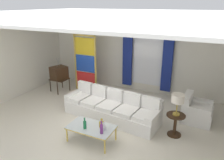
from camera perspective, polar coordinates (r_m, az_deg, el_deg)
The scene contains 17 objects.
ground_plane at distance 6.54m, azimuth -4.16°, elevation -10.99°, with size 16.00×16.00×0.00m, color silver.
wall_rear at distance 8.61m, azimuth 5.90°, elevation 7.18°, with size 8.00×0.12×3.00m, color white.
wall_left at distance 8.71m, azimuth -23.74°, elevation 5.78°, with size 0.12×7.00×3.00m, color white.
ceiling_slab at distance 6.36m, azimuth -1.08°, elevation 16.83°, with size 8.00×7.60×0.04m, color white.
curtained_window at distance 8.24m, azimuth 9.16°, elevation 8.20°, with size 2.00×0.17×2.70m.
couch_white_long at distance 6.70m, azimuth 0.11°, elevation -7.19°, with size 2.99×1.21×0.86m.
coffee_table at distance 5.60m, azimuth -5.39°, elevation -12.19°, with size 1.15×0.67×0.41m.
bottle_blue_decanter at distance 5.40m, azimuth -2.16°, elevation -12.11°, with size 0.13×0.13×0.21m.
bottle_crystal_tall at distance 5.51m, azimuth -2.69°, elevation -11.29°, with size 0.13×0.13×0.24m.
bottle_amber_squat at distance 5.24m, azimuth -2.74°, elevation -12.39°, with size 0.07×0.07×0.32m.
bottle_ruby_flask at distance 5.46m, azimuth -7.06°, elevation -11.29°, with size 0.08×0.08×0.30m.
vintage_tv at distance 8.74m, azimuth -13.55°, elevation 1.67°, with size 0.65×0.71×1.35m.
armchair_white at distance 6.96m, azimuth 20.73°, elevation -7.65°, with size 0.85×0.84×0.80m.
stained_glass_divider at distance 8.52m, azimuth -6.92°, elevation 3.95°, with size 0.95×0.05×2.20m.
peacock_figurine at distance 8.28m, azimuth -6.47°, elevation -2.62°, with size 0.44×0.60×0.50m.
round_side_table at distance 6.04m, azimuth 16.03°, elevation -10.65°, with size 0.48×0.48×0.59m.
table_lamp_brass at distance 5.74m, azimuth 16.64°, elevation -4.80°, with size 0.32×0.32×0.57m.
Camera 1 is at (2.89, -4.85, 3.29)m, focal length 35.35 mm.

